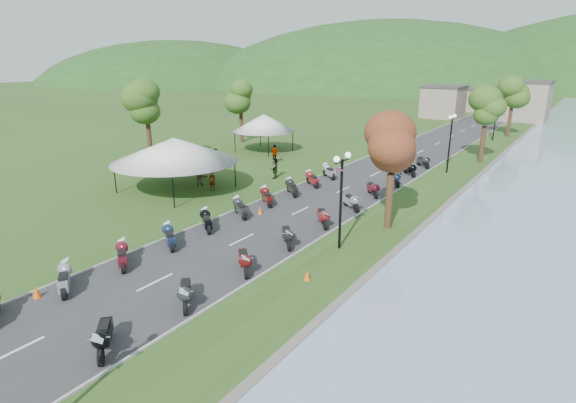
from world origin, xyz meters
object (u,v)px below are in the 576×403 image
Objects in this scene: vendor_tent_main at (176,164)px; pedestrian_b at (200,185)px; pedestrian_a at (213,191)px; pedestrian_c at (216,166)px.

vendor_tent_main is 2.81m from pedestrian_b.
vendor_tent_main reaches higher than pedestrian_a.
pedestrian_a is (2.35, 1.38, -2.00)m from vendor_tent_main.
pedestrian_b is at bearing 12.35° from pedestrian_c.
pedestrian_c is at bearing 112.79° from vendor_tent_main.
pedestrian_a reaches higher than pedestrian_b.
pedestrian_c is at bearing 110.58° from pedestrian_a.
vendor_tent_main is at bearing -170.50° from pedestrian_a.
vendor_tent_main is 3.85× the size of pedestrian_c.
pedestrian_b is (-1.92, 0.54, 0.00)m from pedestrian_a.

